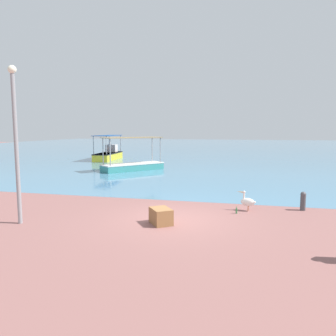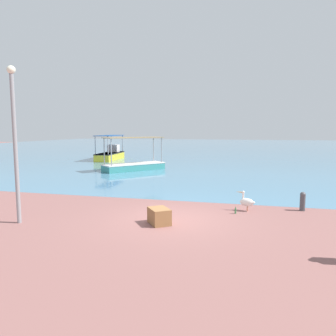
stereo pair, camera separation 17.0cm
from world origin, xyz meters
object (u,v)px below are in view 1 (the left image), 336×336
(fishing_boat_near_right, at_px, (109,154))
(fishing_boat_center, at_px, (133,164))
(lamp_post, at_px, (16,136))
(pelican, at_px, (248,202))
(glass_bottle, at_px, (236,211))
(cargo_crate, at_px, (161,216))
(mooring_bollard, at_px, (303,200))

(fishing_boat_near_right, bearing_deg, fishing_boat_center, -54.74)
(lamp_post, bearing_deg, fishing_boat_near_right, 106.63)
(pelican, relative_size, lamp_post, 0.15)
(fishing_boat_near_right, xyz_separation_m, glass_bottle, (13.99, -19.51, -0.51))
(cargo_crate, bearing_deg, fishing_boat_near_right, 118.10)
(fishing_boat_center, height_order, pelican, fishing_boat_center)
(cargo_crate, bearing_deg, glass_bottle, 39.85)
(pelican, bearing_deg, mooring_bollard, 15.71)
(pelican, xyz_separation_m, lamp_post, (-7.64, -3.66, 2.64))
(fishing_boat_near_right, height_order, mooring_bollard, fishing_boat_near_right)
(cargo_crate, bearing_deg, lamp_post, -167.27)
(fishing_boat_center, bearing_deg, fishing_boat_near_right, 125.26)
(fishing_boat_near_right, xyz_separation_m, pelican, (14.40, -18.98, -0.24))
(pelican, relative_size, glass_bottle, 2.96)
(fishing_boat_center, xyz_separation_m, lamp_post, (1.20, -14.77, 2.52))
(fishing_boat_near_right, relative_size, fishing_boat_center, 1.13)
(fishing_boat_center, height_order, lamp_post, lamp_post)
(fishing_boat_near_right, height_order, glass_bottle, fishing_boat_near_right)
(fishing_boat_near_right, xyz_separation_m, lamp_post, (6.76, -22.65, 2.40))
(fishing_boat_near_right, height_order, fishing_boat_center, fishing_boat_center)
(fishing_boat_center, xyz_separation_m, glass_bottle, (8.42, -11.63, -0.39))
(fishing_boat_near_right, relative_size, glass_bottle, 20.19)
(fishing_boat_center, distance_m, lamp_post, 15.03)
(lamp_post, bearing_deg, cargo_crate, 12.73)
(glass_bottle, bearing_deg, pelican, 52.13)
(fishing_boat_center, relative_size, mooring_bollard, 6.35)
(pelican, xyz_separation_m, glass_bottle, (-0.41, -0.53, -0.27))
(glass_bottle, bearing_deg, mooring_bollard, 23.81)
(pelican, xyz_separation_m, mooring_bollard, (2.16, 0.61, 0.03))
(mooring_bollard, xyz_separation_m, cargo_crate, (-5.04, -3.20, -0.13))
(fishing_boat_near_right, bearing_deg, cargo_crate, -61.90)
(mooring_bollard, height_order, glass_bottle, mooring_bollard)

